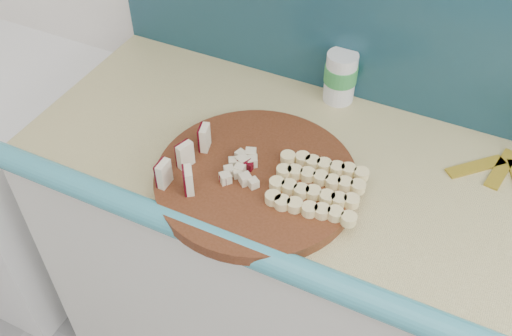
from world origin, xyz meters
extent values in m
cube|color=silver|center=(0.10, 1.50, 0.44)|extent=(2.20, 0.60, 0.88)
cube|color=#CBB976|center=(0.10, 1.50, 0.90)|extent=(2.20, 0.60, 0.03)
cube|color=white|center=(-1.45, 1.50, 0.40)|extent=(0.70, 0.70, 0.80)
cylinder|color=#45200E|center=(-0.40, 1.38, 0.92)|extent=(0.50, 0.50, 0.03)
cube|color=#F0E3C0|center=(-0.56, 1.27, 0.97)|extent=(0.02, 0.04, 0.06)
cube|color=#44040E|center=(-0.57, 1.27, 0.97)|extent=(0.01, 0.04, 0.06)
cube|color=#F0E3C0|center=(-0.55, 1.34, 0.97)|extent=(0.02, 0.04, 0.06)
cube|color=#44040E|center=(-0.56, 1.34, 0.97)|extent=(0.01, 0.04, 0.06)
cube|color=#F0E3C0|center=(-0.54, 1.41, 0.97)|extent=(0.02, 0.04, 0.06)
cube|color=#44040E|center=(-0.55, 1.41, 0.97)|extent=(0.01, 0.04, 0.06)
cube|color=#F0E3C0|center=(-0.51, 1.27, 0.97)|extent=(0.02, 0.04, 0.06)
cube|color=#44040E|center=(-0.52, 1.27, 0.97)|extent=(0.01, 0.04, 0.06)
cube|color=beige|center=(-0.42, 1.38, 0.95)|extent=(0.02, 0.02, 0.02)
cube|color=beige|center=(-0.41, 1.38, 0.95)|extent=(0.02, 0.02, 0.02)
cube|color=#44040E|center=(-0.41, 1.40, 0.95)|extent=(0.02, 0.02, 0.02)
cube|color=beige|center=(-0.42, 1.39, 0.95)|extent=(0.02, 0.02, 0.02)
cube|color=beige|center=(-0.43, 1.40, 0.95)|extent=(0.02, 0.02, 0.02)
cube|color=beige|center=(-0.44, 1.40, 0.95)|extent=(0.02, 0.02, 0.02)
cube|color=beige|center=(-0.44, 1.38, 0.95)|extent=(0.02, 0.02, 0.02)
cube|color=beige|center=(-0.45, 1.38, 0.95)|extent=(0.02, 0.02, 0.02)
cube|color=#44040E|center=(-0.46, 1.36, 0.95)|extent=(0.02, 0.02, 0.02)
cube|color=beige|center=(-0.44, 1.36, 0.95)|extent=(0.02, 0.02, 0.02)
cube|color=beige|center=(-0.44, 1.35, 0.95)|extent=(0.02, 0.02, 0.02)
cube|color=beige|center=(-0.43, 1.37, 0.95)|extent=(0.02, 0.02, 0.02)
cube|color=beige|center=(-0.42, 1.36, 0.95)|extent=(0.02, 0.02, 0.02)
cube|color=beige|center=(-0.41, 1.36, 0.95)|extent=(0.02, 0.02, 0.02)
cube|color=#44040E|center=(-0.41, 1.37, 0.95)|extent=(0.02, 0.02, 0.02)
cylinder|color=#F7E197|center=(-0.33, 1.32, 0.95)|extent=(0.03, 0.03, 0.02)
cylinder|color=#F7E197|center=(-0.31, 1.32, 0.95)|extent=(0.03, 0.03, 0.02)
cylinder|color=#F7E197|center=(-0.28, 1.32, 0.95)|extent=(0.03, 0.03, 0.02)
cylinder|color=#F7E197|center=(-0.25, 1.33, 0.95)|extent=(0.03, 0.03, 0.02)
cylinder|color=#F7E197|center=(-0.23, 1.33, 0.95)|extent=(0.03, 0.03, 0.02)
cylinder|color=#F7E197|center=(-0.20, 1.33, 0.95)|extent=(0.03, 0.03, 0.02)
cylinder|color=#F7E197|center=(-0.17, 1.34, 0.95)|extent=(0.03, 0.03, 0.02)
cylinder|color=#F7E197|center=(-0.34, 1.36, 0.95)|extent=(0.03, 0.03, 0.02)
cylinder|color=#F7E197|center=(-0.31, 1.37, 0.95)|extent=(0.03, 0.03, 0.02)
cylinder|color=#F7E197|center=(-0.29, 1.37, 0.95)|extent=(0.03, 0.03, 0.02)
cylinder|color=#F7E197|center=(-0.26, 1.37, 0.95)|extent=(0.03, 0.03, 0.02)
cylinder|color=#F7E197|center=(-0.23, 1.38, 0.95)|extent=(0.03, 0.03, 0.02)
cylinder|color=#F7E197|center=(-0.21, 1.38, 0.95)|extent=(0.03, 0.03, 0.02)
cylinder|color=#F7E197|center=(-0.18, 1.38, 0.95)|extent=(0.03, 0.03, 0.02)
cylinder|color=#F7E197|center=(-0.35, 1.41, 0.95)|extent=(0.03, 0.03, 0.02)
cylinder|color=#F7E197|center=(-0.32, 1.41, 0.95)|extent=(0.03, 0.03, 0.02)
cylinder|color=#F7E197|center=(-0.29, 1.41, 0.95)|extent=(0.03, 0.03, 0.02)
cylinder|color=#F7E197|center=(-0.26, 1.42, 0.95)|extent=(0.03, 0.03, 0.02)
cylinder|color=#F7E197|center=(-0.24, 1.42, 0.95)|extent=(0.03, 0.03, 0.02)
cylinder|color=#F7E197|center=(-0.21, 1.42, 0.95)|extent=(0.03, 0.03, 0.02)
cylinder|color=#F7E197|center=(-0.18, 1.43, 0.95)|extent=(0.03, 0.03, 0.02)
cylinder|color=#F7E197|center=(-0.35, 1.45, 0.95)|extent=(0.03, 0.03, 0.02)
cylinder|color=#F7E197|center=(-0.32, 1.46, 0.95)|extent=(0.03, 0.03, 0.02)
cylinder|color=#F7E197|center=(-0.30, 1.46, 0.95)|extent=(0.03, 0.03, 0.02)
cylinder|color=#F7E197|center=(-0.27, 1.46, 0.95)|extent=(0.03, 0.03, 0.02)
cylinder|color=#F7E197|center=(-0.24, 1.47, 0.95)|extent=(0.03, 0.03, 0.02)
cylinder|color=#F7E197|center=(-0.22, 1.47, 0.95)|extent=(0.03, 0.03, 0.02)
cylinder|color=#F7E197|center=(-0.19, 1.47, 0.95)|extent=(0.03, 0.03, 0.02)
cylinder|color=silver|center=(-0.34, 1.75, 0.98)|extent=(0.08, 0.08, 0.14)
cylinder|color=green|center=(-0.34, 1.75, 0.99)|extent=(0.08, 0.08, 0.05)
cube|color=#B09721|center=(0.04, 1.64, 0.91)|extent=(0.13, 0.13, 0.01)
cube|color=#B09721|center=(0.09, 1.66, 0.91)|extent=(0.06, 0.15, 0.01)
camera|label=1|loc=(-0.01, 0.58, 1.83)|focal=40.00mm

